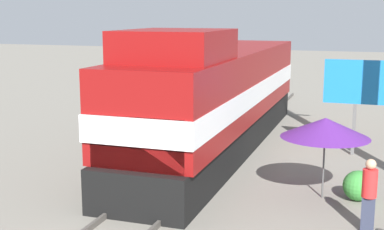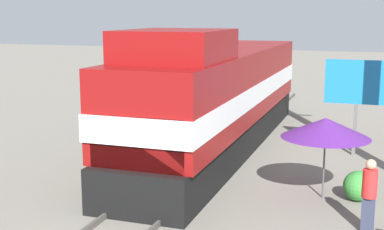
{
  "view_description": "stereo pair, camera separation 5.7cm",
  "coord_description": "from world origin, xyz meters",
  "px_view_note": "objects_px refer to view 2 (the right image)",
  "views": [
    {
      "loc": [
        5.31,
        -13.47,
        4.98
      ],
      "look_at": [
        1.2,
        -1.4,
        2.54
      ],
      "focal_mm": 50.0,
      "sensor_mm": 36.0,
      "label": 1
    },
    {
      "loc": [
        5.36,
        -13.45,
        4.98
      ],
      "look_at": [
        1.2,
        -1.4,
        2.54
      ],
      "focal_mm": 50.0,
      "sensor_mm": 36.0,
      "label": 2
    }
  ],
  "objects_px": {
    "locomotive": "(217,97)",
    "billboard_sign": "(357,86)",
    "person_bystander": "(369,193)",
    "vendor_umbrella": "(326,128)"
  },
  "relations": [
    {
      "from": "locomotive",
      "to": "billboard_sign",
      "type": "relative_size",
      "value": 4.55
    },
    {
      "from": "locomotive",
      "to": "person_bystander",
      "type": "distance_m",
      "value": 8.12
    },
    {
      "from": "billboard_sign",
      "to": "person_bystander",
      "type": "bearing_deg",
      "value": -85.0
    },
    {
      "from": "locomotive",
      "to": "billboard_sign",
      "type": "xyz_separation_m",
      "value": [
        4.78,
        1.01,
        0.48
      ]
    },
    {
      "from": "vendor_umbrella",
      "to": "billboard_sign",
      "type": "height_order",
      "value": "billboard_sign"
    },
    {
      "from": "locomotive",
      "to": "person_bystander",
      "type": "height_order",
      "value": "locomotive"
    },
    {
      "from": "locomotive",
      "to": "vendor_umbrella",
      "type": "distance_m",
      "value": 5.77
    },
    {
      "from": "locomotive",
      "to": "billboard_sign",
      "type": "bearing_deg",
      "value": 11.99
    },
    {
      "from": "locomotive",
      "to": "vendor_umbrella",
      "type": "height_order",
      "value": "locomotive"
    },
    {
      "from": "billboard_sign",
      "to": "person_bystander",
      "type": "xyz_separation_m",
      "value": [
        0.61,
        -7.0,
        -1.53
      ]
    }
  ]
}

